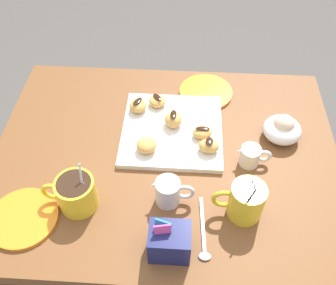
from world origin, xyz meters
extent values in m
plane|color=#514C47|center=(0.00, 0.00, 0.00)|extent=(8.00, 8.00, 0.00)
cube|color=brown|center=(0.00, 0.00, 0.72)|extent=(0.93, 0.72, 0.04)
cube|color=brown|center=(-0.41, -0.30, 0.35)|extent=(0.07, 0.07, 0.70)
cube|color=brown|center=(0.41, -0.30, 0.35)|extent=(0.07, 0.07, 0.70)
cube|color=silver|center=(-0.01, -0.08, 0.75)|extent=(0.28, 0.28, 0.02)
cylinder|color=yellow|center=(-0.20, 0.17, 0.79)|extent=(0.08, 0.08, 0.10)
torus|color=yellow|center=(-0.15, 0.17, 0.79)|extent=(0.06, 0.01, 0.06)
cylinder|color=#331E11|center=(-0.20, 0.17, 0.83)|extent=(0.07, 0.07, 0.01)
cylinder|color=silver|center=(-0.21, 0.17, 0.82)|extent=(0.05, 0.02, 0.12)
cylinder|color=yellow|center=(0.20, 0.17, 0.78)|extent=(0.09, 0.09, 0.09)
torus|color=yellow|center=(0.25, 0.17, 0.79)|extent=(0.06, 0.01, 0.06)
cylinder|color=#331E11|center=(0.20, 0.17, 0.82)|extent=(0.08, 0.08, 0.01)
cylinder|color=silver|center=(0.18, 0.17, 0.81)|extent=(0.01, 0.05, 0.11)
cylinder|color=silver|center=(-0.02, 0.14, 0.77)|extent=(0.06, 0.06, 0.07)
cone|color=silver|center=(0.01, 0.14, 0.80)|extent=(0.02, 0.02, 0.02)
torus|color=silver|center=(-0.06, 0.14, 0.78)|extent=(0.05, 0.01, 0.05)
cylinder|color=white|center=(-0.02, 0.14, 0.80)|extent=(0.05, 0.05, 0.01)
cube|color=#191E51|center=(-0.03, 0.27, 0.78)|extent=(0.09, 0.07, 0.08)
cube|color=#2D84D1|center=(-0.01, 0.26, 0.83)|extent=(0.04, 0.02, 0.03)
cube|color=#EA4C93|center=(-0.01, 0.27, 0.83)|extent=(0.04, 0.01, 0.03)
ellipsoid|color=silver|center=(-0.32, -0.08, 0.77)|extent=(0.11, 0.11, 0.06)
sphere|color=beige|center=(-0.32, -0.08, 0.79)|extent=(0.06, 0.06, 0.06)
ellipsoid|color=green|center=(-0.30, -0.08, 0.80)|extent=(0.03, 0.03, 0.01)
cylinder|color=silver|center=(-0.22, 0.02, 0.77)|extent=(0.05, 0.05, 0.05)
cone|color=silver|center=(-0.20, 0.02, 0.78)|extent=(0.02, 0.02, 0.02)
torus|color=silver|center=(-0.26, 0.02, 0.77)|extent=(0.04, 0.01, 0.04)
cylinder|color=black|center=(-0.22, 0.02, 0.79)|extent=(0.04, 0.04, 0.01)
cylinder|color=orange|center=(-0.11, -0.25, 0.74)|extent=(0.16, 0.16, 0.01)
cylinder|color=orange|center=(0.32, 0.22, 0.74)|extent=(0.16, 0.16, 0.01)
cube|color=silver|center=(-0.10, 0.21, 0.74)|extent=(0.02, 0.15, 0.00)
ellipsoid|color=silver|center=(-0.11, 0.29, 0.74)|extent=(0.03, 0.02, 0.01)
ellipsoid|color=#DBA351|center=(-0.02, -0.10, 0.77)|extent=(0.05, 0.06, 0.04)
ellipsoid|color=black|center=(-0.02, -0.10, 0.79)|extent=(0.02, 0.04, 0.00)
ellipsoid|color=#DBA351|center=(-0.10, -0.06, 0.77)|extent=(0.06, 0.06, 0.03)
ellipsoid|color=black|center=(-0.10, -0.06, 0.78)|extent=(0.04, 0.02, 0.00)
ellipsoid|color=#DBA351|center=(0.09, -0.15, 0.77)|extent=(0.05, 0.06, 0.03)
ellipsoid|color=black|center=(0.09, -0.15, 0.79)|extent=(0.03, 0.04, 0.00)
ellipsoid|color=#DBA351|center=(0.05, 0.00, 0.77)|extent=(0.06, 0.06, 0.03)
ellipsoid|color=#DBA351|center=(0.04, -0.17, 0.77)|extent=(0.07, 0.07, 0.03)
ellipsoid|color=black|center=(0.04, -0.17, 0.78)|extent=(0.03, 0.04, 0.00)
ellipsoid|color=#DBA351|center=(-0.11, -0.01, 0.77)|extent=(0.06, 0.05, 0.03)
ellipsoid|color=black|center=(-0.11, -0.01, 0.79)|extent=(0.02, 0.03, 0.00)
camera|label=1|loc=(-0.05, 0.65, 1.53)|focal=40.64mm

